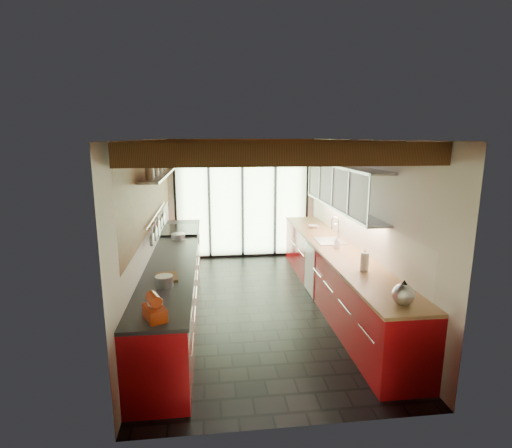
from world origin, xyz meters
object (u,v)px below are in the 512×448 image
Objects in this scene: stand_mixer at (155,308)px; soap_bottle at (337,242)px; bowl at (313,226)px; paper_towel at (365,262)px; kettle at (403,293)px.

stand_mixer reaches higher than soap_bottle.
stand_mixer is 4.48m from bowl.
soap_bottle reaches higher than bowl.
paper_towel is 1.53× the size of bowl.
soap_bottle is 1.45m from bowl.
stand_mixer is 3.39m from soap_bottle.
soap_bottle is (0.00, 2.20, -0.03)m from kettle.
paper_towel is 2.58m from bowl.
stand_mixer is 1.10× the size of kettle.
kettle is 1.03× the size of paper_towel.
bowl is (0.00, 1.44, -0.07)m from soap_bottle.
paper_towel is at bearing 90.00° from kettle.
stand_mixer is at bearing -138.59° from soap_bottle.
stand_mixer is at bearing -124.59° from bowl.
stand_mixer is at bearing -156.44° from paper_towel.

